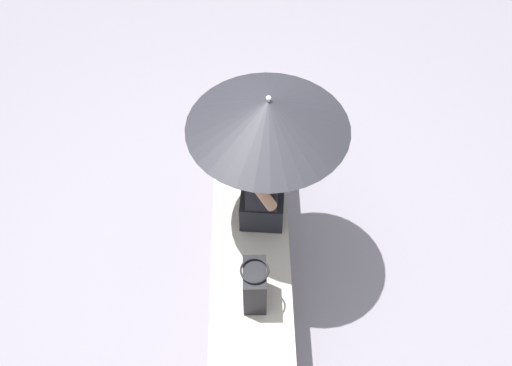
{
  "coord_description": "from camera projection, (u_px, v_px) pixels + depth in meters",
  "views": [
    {
      "loc": [
        2.24,
        0.0,
        3.67
      ],
      "look_at": [
        -0.03,
        0.04,
        0.81
      ],
      "focal_mm": 41.12,
      "sensor_mm": 36.0,
      "label": 1
    }
  ],
  "objects": [
    {
      "name": "person_seated",
      "position": [
        263.0,
        175.0,
        3.65
      ],
      "size": [
        0.48,
        0.31,
        0.9
      ],
      "color": "black",
      "rests_on": "stone_bench"
    },
    {
      "name": "ground_plane",
      "position": [
        250.0,
        255.0,
        4.27
      ],
      "size": [
        14.0,
        14.0,
        0.0
      ],
      "primitive_type": "plane",
      "color": "slate"
    },
    {
      "name": "parasol",
      "position": [
        268.0,
        114.0,
        3.28
      ],
      "size": [
        0.96,
        0.96,
        1.03
      ],
      "color": "#B7B7BC",
      "rests_on": "stone_bench"
    },
    {
      "name": "stone_bench",
      "position": [
        250.0,
        238.0,
        4.09
      ],
      "size": [
        2.02,
        0.5,
        0.46
      ],
      "primitive_type": "cube",
      "color": "#A8A093",
      "rests_on": "ground"
    },
    {
      "name": "magazine",
      "position": [
        254.0,
        146.0,
        4.31
      ],
      "size": [
        0.34,
        0.31,
        0.01
      ],
      "primitive_type": "cube",
      "rotation": [
        0.0,
        0.0,
        0.47
      ],
      "color": "#D83866",
      "rests_on": "stone_bench"
    },
    {
      "name": "handbag_black",
      "position": [
        254.0,
        285.0,
        3.42
      ],
      "size": [
        0.22,
        0.17,
        0.34
      ],
      "color": "black",
      "rests_on": "stone_bench"
    }
  ]
}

